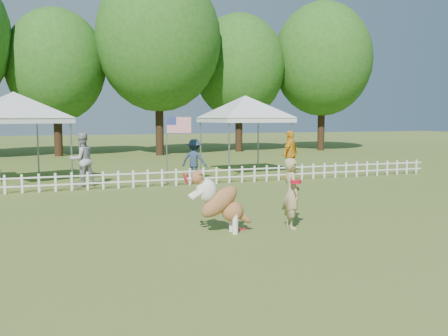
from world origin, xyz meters
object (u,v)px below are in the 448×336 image
object	(u,v)px
dog	(221,202)
spectator_a	(82,160)
handler	(291,193)
canopy_tent_right	(245,136)
frisbee_on_turf	(241,229)
spectator_c	(290,154)
canopy_tent_left	(15,139)
flag_pole	(167,150)
spectator_b	(194,160)

from	to	relation	value
dog	spectator_a	xyz separation A→B (m)	(-2.04, 8.29, 0.26)
handler	canopy_tent_right	world-z (taller)	canopy_tent_right
frisbee_on_turf	spectator_c	bearing A→B (deg)	55.62
canopy_tent_left	flag_pole	xyz separation A→B (m)	(5.07, -2.01, -0.38)
canopy_tent_right	spectator_a	xyz separation A→B (m)	(-6.80, -1.62, -0.68)
handler	frisbee_on_turf	bearing A→B (deg)	83.02
canopy_tent_left	spectator_a	bearing A→B (deg)	-60.80
dog	flag_pole	world-z (taller)	flag_pole
flag_pole	spectator_a	size ratio (longest dim) A/B	1.32
dog	spectator_b	size ratio (longest dim) A/B	0.85
spectator_a	canopy_tent_left	bearing A→B (deg)	-60.99
dog	spectator_a	distance (m)	8.54
frisbee_on_turf	flag_pole	world-z (taller)	flag_pole
canopy_tent_right	spectator_b	bearing A→B (deg)	-156.09
frisbee_on_turf	canopy_tent_right	size ratio (longest dim) A/B	0.07
flag_pole	frisbee_on_turf	bearing A→B (deg)	-71.22
handler	canopy_tent_left	size ratio (longest dim) A/B	0.47
spectator_a	spectator_c	bearing A→B (deg)	155.50
canopy_tent_left	frisbee_on_turf	bearing A→B (deg)	-87.09
frisbee_on_turf	spectator_a	distance (m)	8.55
handler	spectator_a	xyz separation A→B (m)	(-3.63, 8.37, 0.17)
canopy_tent_right	frisbee_on_turf	bearing A→B (deg)	-117.99
spectator_b	canopy_tent_left	bearing A→B (deg)	25.73
handler	spectator_c	world-z (taller)	spectator_c
frisbee_on_turf	canopy_tent_right	distance (m)	10.71
frisbee_on_turf	flag_pole	xyz separation A→B (m)	(0.34, 7.76, 1.21)
handler	dog	xyz separation A→B (m)	(-1.59, 0.08, -0.10)
dog	frisbee_on_turf	xyz separation A→B (m)	(0.54, 0.19, -0.65)
handler	frisbee_on_turf	xyz separation A→B (m)	(-1.05, 0.27, -0.75)
canopy_tent_right	spectator_a	size ratio (longest dim) A/B	1.73
handler	spectator_a	distance (m)	9.12
spectator_a	spectator_b	world-z (taller)	spectator_a
spectator_b	frisbee_on_turf	bearing A→B (deg)	118.91
canopy_tent_right	flag_pole	size ratio (longest dim) A/B	1.31
canopy_tent_left	flag_pole	distance (m)	5.47
canopy_tent_right	flag_pole	bearing A→B (deg)	-157.80
canopy_tent_left	canopy_tent_right	distance (m)	8.95
dog	flag_pole	distance (m)	8.02
spectator_a	spectator_b	xyz separation A→B (m)	(4.10, 0.16, -0.15)
flag_pole	handler	bearing A→B (deg)	-63.66
frisbee_on_turf	flag_pole	size ratio (longest dim) A/B	0.09
dog	canopy_tent_right	distance (m)	11.03
flag_pole	spectator_c	world-z (taller)	flag_pole
canopy_tent_left	spectator_b	distance (m)	6.49
handler	frisbee_on_turf	world-z (taller)	handler
handler	spectator_b	world-z (taller)	spectator_b
handler	spectator_c	distance (m)	9.26
dog	canopy_tent_right	size ratio (longest dim) A/B	0.41
flag_pole	canopy_tent_left	bearing A→B (deg)	179.70
dog	spectator_c	distance (m)	10.05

